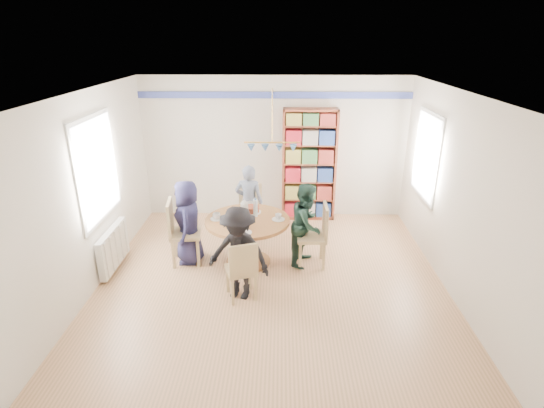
{
  "coord_description": "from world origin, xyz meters",
  "views": [
    {
      "loc": [
        0.13,
        -5.4,
        3.37
      ],
      "look_at": [
        0.0,
        0.4,
        1.05
      ],
      "focal_mm": 28.0,
      "sensor_mm": 36.0,
      "label": 1
    }
  ],
  "objects_px": {
    "chair_right": "(317,232)",
    "person_near": "(239,254)",
    "person_right": "(307,224)",
    "chair_near": "(242,268)",
    "radiator": "(114,248)",
    "dining_table": "(248,231)",
    "person_left": "(188,222)",
    "person_far": "(249,202)",
    "bookshelf": "(309,166)",
    "chair_left": "(179,229)",
    "chair_far": "(252,209)"
  },
  "relations": [
    {
      "from": "chair_far",
      "to": "person_right",
      "type": "bearing_deg",
      "value": -46.49
    },
    {
      "from": "chair_far",
      "to": "bookshelf",
      "type": "distance_m",
      "value": 1.43
    },
    {
      "from": "chair_left",
      "to": "person_far",
      "type": "distance_m",
      "value": 1.37
    },
    {
      "from": "bookshelf",
      "to": "person_far",
      "type": "bearing_deg",
      "value": -139.52
    },
    {
      "from": "chair_right",
      "to": "chair_far",
      "type": "relative_size",
      "value": 1.07
    },
    {
      "from": "person_far",
      "to": "bookshelf",
      "type": "relative_size",
      "value": 0.63
    },
    {
      "from": "person_right",
      "to": "person_far",
      "type": "bearing_deg",
      "value": 68.26
    },
    {
      "from": "person_left",
      "to": "chair_near",
      "type": "bearing_deg",
      "value": 35.61
    },
    {
      "from": "chair_left",
      "to": "chair_far",
      "type": "xyz_separation_m",
      "value": [
        1.06,
        1.0,
        -0.06
      ]
    },
    {
      "from": "dining_table",
      "to": "chair_near",
      "type": "bearing_deg",
      "value": -90.08
    },
    {
      "from": "radiator",
      "to": "chair_near",
      "type": "height_order",
      "value": "chair_near"
    },
    {
      "from": "person_right",
      "to": "chair_right",
      "type": "bearing_deg",
      "value": -90.68
    },
    {
      "from": "chair_far",
      "to": "person_far",
      "type": "bearing_deg",
      "value": -114.33
    },
    {
      "from": "bookshelf",
      "to": "chair_near",
      "type": "bearing_deg",
      "value": -110.13
    },
    {
      "from": "chair_right",
      "to": "bookshelf",
      "type": "relative_size",
      "value": 0.47
    },
    {
      "from": "person_near",
      "to": "radiator",
      "type": "bearing_deg",
      "value": 177.62
    },
    {
      "from": "chair_right",
      "to": "person_near",
      "type": "relative_size",
      "value": 0.75
    },
    {
      "from": "chair_right",
      "to": "chair_near",
      "type": "relative_size",
      "value": 1.14
    },
    {
      "from": "chair_near",
      "to": "bookshelf",
      "type": "bearing_deg",
      "value": 69.87
    },
    {
      "from": "person_left",
      "to": "person_right",
      "type": "height_order",
      "value": "person_left"
    },
    {
      "from": "chair_left",
      "to": "chair_right",
      "type": "relative_size",
      "value": 1.04
    },
    {
      "from": "chair_left",
      "to": "chair_far",
      "type": "distance_m",
      "value": 1.46
    },
    {
      "from": "chair_left",
      "to": "person_left",
      "type": "relative_size",
      "value": 0.78
    },
    {
      "from": "radiator",
      "to": "person_right",
      "type": "distance_m",
      "value": 2.97
    },
    {
      "from": "chair_far",
      "to": "chair_near",
      "type": "relative_size",
      "value": 1.06
    },
    {
      "from": "person_right",
      "to": "radiator",
      "type": "bearing_deg",
      "value": 115.53
    },
    {
      "from": "person_right",
      "to": "person_near",
      "type": "relative_size",
      "value": 0.99
    },
    {
      "from": "person_right",
      "to": "person_near",
      "type": "xyz_separation_m",
      "value": [
        -0.96,
        -0.97,
        0.01
      ]
    },
    {
      "from": "chair_far",
      "to": "person_left",
      "type": "bearing_deg",
      "value": -134.24
    },
    {
      "from": "chair_far",
      "to": "chair_near",
      "type": "bearing_deg",
      "value": -90.03
    },
    {
      "from": "dining_table",
      "to": "person_near",
      "type": "relative_size",
      "value": 0.98
    },
    {
      "from": "radiator",
      "to": "dining_table",
      "type": "xyz_separation_m",
      "value": [
        2.04,
        0.21,
        0.21
      ]
    },
    {
      "from": "chair_far",
      "to": "person_far",
      "type": "distance_m",
      "value": 0.19
    },
    {
      "from": "radiator",
      "to": "person_far",
      "type": "distance_m",
      "value": 2.31
    },
    {
      "from": "chair_left",
      "to": "bookshelf",
      "type": "bearing_deg",
      "value": 41.17
    },
    {
      "from": "radiator",
      "to": "chair_far",
      "type": "bearing_deg",
      "value": 30.71
    },
    {
      "from": "dining_table",
      "to": "chair_left",
      "type": "distance_m",
      "value": 1.06
    },
    {
      "from": "chair_far",
      "to": "person_left",
      "type": "relative_size",
      "value": 0.69
    },
    {
      "from": "person_left",
      "to": "chair_left",
      "type": "bearing_deg",
      "value": -74.03
    },
    {
      "from": "chair_near",
      "to": "person_left",
      "type": "xyz_separation_m",
      "value": [
        -0.92,
        1.05,
        0.19
      ]
    },
    {
      "from": "radiator",
      "to": "person_left",
      "type": "distance_m",
      "value": 1.19
    },
    {
      "from": "chair_left",
      "to": "bookshelf",
      "type": "distance_m",
      "value": 2.83
    },
    {
      "from": "person_near",
      "to": "chair_near",
      "type": "bearing_deg",
      "value": -40.93
    },
    {
      "from": "chair_right",
      "to": "bookshelf",
      "type": "distance_m",
      "value": 1.92
    },
    {
      "from": "person_left",
      "to": "radiator",
      "type": "bearing_deg",
      "value": -82.49
    },
    {
      "from": "chair_right",
      "to": "chair_near",
      "type": "distance_m",
      "value": 1.46
    },
    {
      "from": "dining_table",
      "to": "person_left",
      "type": "height_order",
      "value": "person_left"
    },
    {
      "from": "radiator",
      "to": "person_right",
      "type": "bearing_deg",
      "value": 4.89
    },
    {
      "from": "dining_table",
      "to": "person_right",
      "type": "distance_m",
      "value": 0.92
    },
    {
      "from": "radiator",
      "to": "dining_table",
      "type": "bearing_deg",
      "value": 5.99
    }
  ]
}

